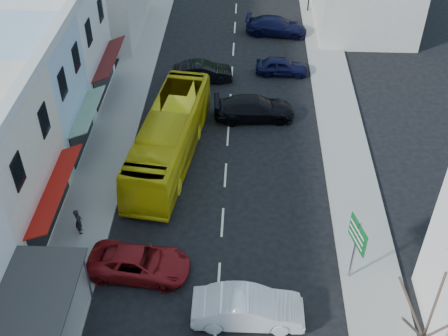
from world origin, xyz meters
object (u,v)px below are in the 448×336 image
bus (169,138)px  pedestrian_left (78,220)px  car_red (139,263)px  direction_sign (354,252)px  car_white (248,310)px

bus → pedestrian_left: 7.79m
car_red → direction_sign: bearing=-83.9°
car_white → direction_sign: bearing=-62.5°
direction_sign → car_red: bearing=165.0°
car_red → pedestrian_left: 4.38m
car_red → pedestrian_left: pedestrian_left is taller
pedestrian_left → direction_sign: size_ratio=0.44×
bus → car_red: 9.18m
car_white → car_red: bearing=63.8°
pedestrian_left → direction_sign: 14.14m
car_white → car_red: 5.94m
direction_sign → bus: bearing=122.0°
car_white → direction_sign: 5.75m
bus → direction_sign: (9.87, -9.04, 0.36)m
bus → car_white: size_ratio=2.64×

